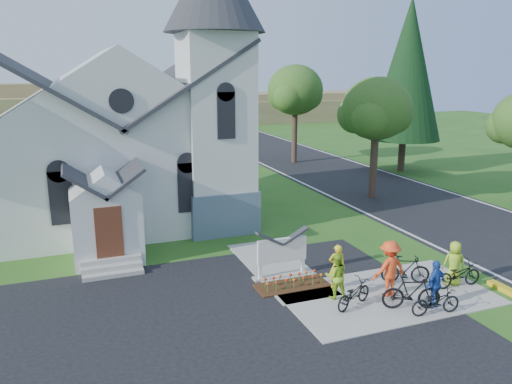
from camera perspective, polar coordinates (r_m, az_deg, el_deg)
name	(u,v)px	position (r m, az deg, el deg)	size (l,w,h in m)	color
ground	(356,310)	(16.63, 11.40, -13.04)	(120.00, 120.00, 0.00)	#295E1A
road	(365,185)	(33.72, 12.39, 0.84)	(8.00, 90.00, 0.02)	black
sidewalk	(387,295)	(17.76, 14.72, -11.32)	(7.00, 4.00, 0.05)	#9D9A8E
church	(125,116)	(25.16, -14.77, 8.42)	(12.35, 12.00, 13.00)	silver
church_sign	(282,251)	(18.28, 2.99, -6.71)	(2.20, 0.40, 1.70)	#9D9A8E
flower_bed	(292,286)	(17.90, 4.12, -10.63)	(2.60, 1.10, 0.07)	#3C2310
tree_road_near	(377,109)	(29.65, 13.63, 9.18)	(4.00, 4.00, 7.05)	#3B2820
tree_road_mid	(295,90)	(40.30, 4.52, 11.50)	(4.40, 4.40, 7.80)	#3B2820
conifer	(408,70)	(38.23, 16.95, 13.24)	(5.20, 5.20, 12.40)	#3B2820
distant_hills	(156,109)	(69.92, -11.39, 9.33)	(61.00, 10.00, 5.60)	olive
cyclist_0	(337,266)	(17.60, 9.22, -8.38)	(0.58, 0.38, 1.58)	yellow
bike_0	(354,294)	(16.52, 11.10, -11.34)	(0.58, 1.65, 0.87)	black
cyclist_1	(336,276)	(16.87, 9.14, -9.44)	(0.75, 0.59, 1.55)	#81B622
bike_1	(411,292)	(16.75, 17.33, -10.91)	(0.53, 1.86, 1.12)	black
cyclist_2	(435,284)	(17.02, 19.81, -9.87)	(0.92, 0.38, 1.57)	#214AA9
bike_2	(436,301)	(16.70, 19.84, -11.67)	(0.58, 1.65, 0.87)	black
cyclist_3	(389,268)	(17.36, 14.99, -8.43)	(1.23, 0.71, 1.91)	#FD4A1C
bike_3	(405,269)	(18.60, 16.71, -8.47)	(0.48, 1.71, 1.03)	black
cyclist_4	(454,263)	(18.96, 21.70, -7.56)	(0.77, 0.50, 1.58)	#9AC825
bike_4	(459,274)	(18.91, 22.14, -8.72)	(0.62, 1.77, 0.93)	black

